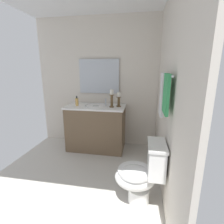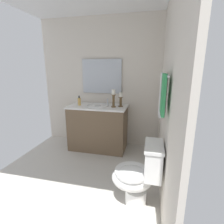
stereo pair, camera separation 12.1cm
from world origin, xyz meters
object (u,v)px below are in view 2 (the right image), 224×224
(vanity_cabinet, at_px, (98,127))
(toilet, at_px, (138,175))
(sink_basin, at_px, (98,108))
(candle_holder_tall, at_px, (121,99))
(towel_near_vanity, at_px, (161,95))
(towel_center, at_px, (163,94))
(towel_bar, at_px, (165,75))
(candle_holder_short, at_px, (114,98))
(soap_bottle, at_px, (79,101))
(mirror, at_px, (102,76))

(vanity_cabinet, xyz_separation_m, toilet, (1.26, 0.86, -0.06))
(sink_basin, distance_m, toilet, 1.59)
(candle_holder_tall, distance_m, towel_near_vanity, 1.13)
(towel_center, bearing_deg, towel_bar, 174.47)
(candle_holder_short, bearing_deg, towel_near_vanity, 42.47)
(toilet, distance_m, towel_center, 0.93)
(towel_bar, relative_size, towel_center, 1.90)
(toilet, height_order, towel_bar, towel_bar)
(sink_basin, distance_m, towel_near_vanity, 1.43)
(towel_near_vanity, bearing_deg, towel_center, 0.00)
(toilet, bearing_deg, towel_bar, 132.96)
(vanity_cabinet, height_order, candle_holder_short, candle_holder_short)
(candle_holder_tall, relative_size, towel_near_vanity, 0.50)
(sink_basin, distance_m, soap_bottle, 0.37)
(candle_holder_short, height_order, towel_near_vanity, towel_near_vanity)
(sink_basin, relative_size, candle_holder_short, 1.28)
(vanity_cabinet, bearing_deg, soap_bottle, -83.47)
(vanity_cabinet, bearing_deg, sink_basin, 90.00)
(mirror, distance_m, towel_bar, 1.72)
(candle_holder_tall, distance_m, towel_center, 1.45)
(sink_basin, height_order, towel_near_vanity, towel_near_vanity)
(candle_holder_tall, xyz_separation_m, towel_near_vanity, (0.90, 0.64, 0.24))
(vanity_cabinet, distance_m, toilet, 1.53)
(mirror, distance_m, towel_near_vanity, 1.58)
(soap_bottle, relative_size, towel_near_vanity, 0.35)
(mirror, height_order, candle_holder_tall, mirror)
(vanity_cabinet, distance_m, sink_basin, 0.38)
(candle_holder_short, distance_m, towel_near_vanity, 1.14)
(towel_bar, xyz_separation_m, towel_near_vanity, (-0.19, -0.02, -0.23))
(candle_holder_short, relative_size, towel_center, 0.80)
(candle_holder_tall, height_order, towel_center, towel_center)
(vanity_cabinet, distance_m, towel_bar, 1.83)
(sink_basin, relative_size, mirror, 0.52)
(candle_holder_short, bearing_deg, sink_basin, -97.89)
(towel_center, bearing_deg, toilet, -84.18)
(sink_basin, distance_m, towel_center, 1.70)
(vanity_cabinet, relative_size, towel_near_vanity, 2.14)
(sink_basin, xyz_separation_m, towel_bar, (1.06, 1.08, 0.64))
(vanity_cabinet, xyz_separation_m, towel_center, (1.24, 1.07, 0.85))
(toilet, relative_size, towel_near_vanity, 1.47)
(vanity_cabinet, relative_size, candle_holder_tall, 4.31)
(vanity_cabinet, relative_size, soap_bottle, 6.05)
(towel_near_vanity, distance_m, towel_center, 0.38)
(soap_bottle, xyz_separation_m, toilet, (1.22, 1.21, -0.55))
(toilet, xyz_separation_m, towel_bar, (-0.21, 0.22, 1.08))
(candle_holder_short, xyz_separation_m, toilet, (1.22, 0.55, -0.65))
(towel_bar, distance_m, towel_center, 0.26)
(sink_basin, height_order, mirror, mirror)
(soap_bottle, bearing_deg, candle_holder_short, 89.75)
(toilet, bearing_deg, soap_bottle, -135.32)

